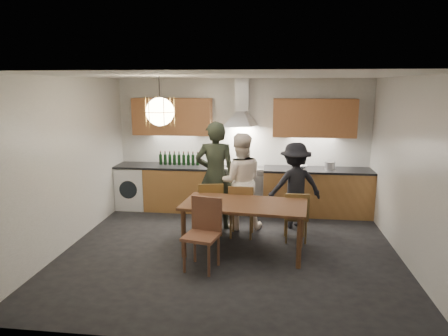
# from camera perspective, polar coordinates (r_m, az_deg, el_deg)

# --- Properties ---
(ground) EXTENTS (5.00, 5.00, 0.00)m
(ground) POSITION_cam_1_polar(r_m,az_deg,el_deg) (6.21, 0.89, -11.71)
(ground) COLOR black
(ground) RESTS_ON ground
(room_shell) EXTENTS (5.02, 4.52, 2.61)m
(room_shell) POSITION_cam_1_polar(r_m,az_deg,el_deg) (5.74, 0.94, 4.11)
(room_shell) COLOR white
(room_shell) RESTS_ON ground
(counter_run) EXTENTS (5.00, 0.62, 0.90)m
(counter_run) POSITION_cam_1_polar(r_m,az_deg,el_deg) (7.90, 2.57, -3.07)
(counter_run) COLOR #B88147
(counter_run) RESTS_ON ground
(range_stove) EXTENTS (0.90, 0.60, 0.92)m
(range_stove) POSITION_cam_1_polar(r_m,az_deg,el_deg) (7.89, 2.39, -3.14)
(range_stove) COLOR silver
(range_stove) RESTS_ON ground
(wall_fixtures) EXTENTS (4.30, 0.54, 1.10)m
(wall_fixtures) POSITION_cam_1_polar(r_m,az_deg,el_deg) (7.77, 2.55, 7.34)
(wall_fixtures) COLOR #B97747
(wall_fixtures) RESTS_ON ground
(pendant_lamp) EXTENTS (0.43, 0.43, 0.70)m
(pendant_lamp) POSITION_cam_1_polar(r_m,az_deg,el_deg) (5.80, -9.13, 7.94)
(pendant_lamp) COLOR black
(pendant_lamp) RESTS_ON ground
(dining_table) EXTENTS (1.89, 1.08, 0.76)m
(dining_table) POSITION_cam_1_polar(r_m,az_deg,el_deg) (5.94, 2.91, -5.86)
(dining_table) COLOR brown
(dining_table) RESTS_ON ground
(chair_back_left) EXTENTS (0.48, 0.48, 0.90)m
(chair_back_left) POSITION_cam_1_polar(r_m,az_deg,el_deg) (6.65, -1.91, -5.33)
(chair_back_left) COLOR brown
(chair_back_left) RESTS_ON ground
(chair_back_mid) EXTENTS (0.41, 0.41, 0.89)m
(chair_back_mid) POSITION_cam_1_polar(r_m,az_deg,el_deg) (6.53, 2.49, -5.71)
(chair_back_mid) COLOR brown
(chair_back_mid) RESTS_ON ground
(chair_back_right) EXTENTS (0.38, 0.38, 0.82)m
(chair_back_right) POSITION_cam_1_polar(r_m,az_deg,el_deg) (6.46, 10.28, -6.46)
(chair_back_right) COLOR brown
(chair_back_right) RESTS_ON ground
(chair_front) EXTENTS (0.53, 0.53, 0.97)m
(chair_front) POSITION_cam_1_polar(r_m,az_deg,el_deg) (5.51, -2.90, -8.57)
(chair_front) COLOR brown
(chair_front) RESTS_ON ground
(person_left) EXTENTS (0.73, 0.52, 1.88)m
(person_left) POSITION_cam_1_polar(r_m,az_deg,el_deg) (6.88, -1.24, -1.10)
(person_left) COLOR black
(person_left) RESTS_ON ground
(person_mid) EXTENTS (0.91, 0.76, 1.68)m
(person_mid) POSITION_cam_1_polar(r_m,az_deg,el_deg) (6.92, 2.26, -1.90)
(person_mid) COLOR white
(person_mid) RESTS_ON ground
(person_right) EXTENTS (1.10, 0.83, 1.51)m
(person_right) POSITION_cam_1_polar(r_m,az_deg,el_deg) (7.08, 10.09, -2.46)
(person_right) COLOR black
(person_right) RESTS_ON ground
(mixing_bowl) EXTENTS (0.40, 0.40, 0.08)m
(mixing_bowl) POSITION_cam_1_polar(r_m,az_deg,el_deg) (7.77, 10.54, 0.21)
(mixing_bowl) COLOR silver
(mixing_bowl) RESTS_ON counter_run
(stock_pot) EXTENTS (0.25, 0.25, 0.14)m
(stock_pot) POSITION_cam_1_polar(r_m,az_deg,el_deg) (7.82, 14.87, 0.30)
(stock_pot) COLOR silver
(stock_pot) RESTS_ON counter_run
(wine_bottles) EXTENTS (0.82, 0.06, 0.27)m
(wine_bottles) POSITION_cam_1_polar(r_m,az_deg,el_deg) (8.04, -6.44, 1.39)
(wine_bottles) COLOR black
(wine_bottles) RESTS_ON counter_run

